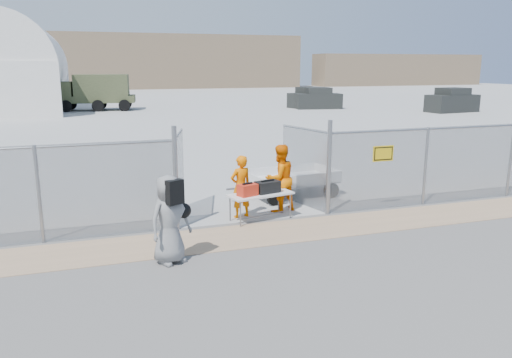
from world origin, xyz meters
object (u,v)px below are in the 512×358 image
object	(u,v)px
security_worker_left	(241,187)
visitor	(170,219)
security_worker_right	(280,178)
folding_table	(260,207)
utility_trailer	(291,182)

from	to	relation	value
security_worker_left	visitor	bearing A→B (deg)	32.93
security_worker_left	security_worker_right	distance (m)	1.18
folding_table	visitor	bearing A→B (deg)	-153.14
visitor	utility_trailer	world-z (taller)	visitor
security_worker_right	visitor	size ratio (longest dim) A/B	1.02
security_worker_left	utility_trailer	bearing A→B (deg)	-157.02
visitor	security_worker_right	bearing A→B (deg)	13.84
folding_table	security_worker_left	distance (m)	0.72
security_worker_right	utility_trailer	world-z (taller)	security_worker_right
security_worker_right	utility_trailer	bearing A→B (deg)	-138.82
folding_table	security_worker_right	bearing A→B (deg)	25.82
security_worker_right	folding_table	bearing A→B (deg)	21.56
folding_table	security_worker_left	size ratio (longest dim) A/B	1.01
security_worker_right	visitor	bearing A→B (deg)	22.38
security_worker_left	visitor	world-z (taller)	visitor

